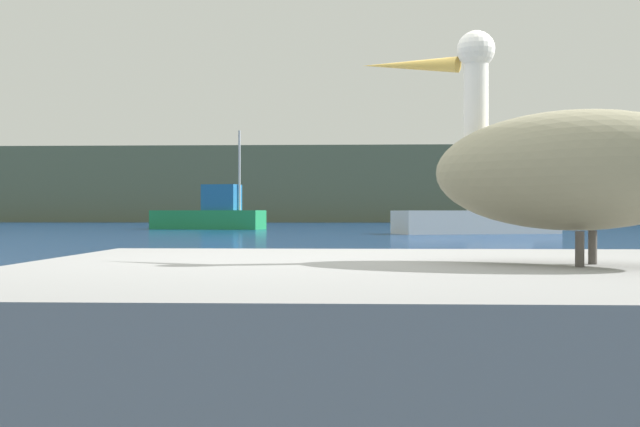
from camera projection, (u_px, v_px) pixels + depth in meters
The scene contains 5 objects.
hillside_backdrop at pixel (352, 186), 79.03m from camera, with size 140.00×13.31×7.01m, color #5B664C.
pier_dock at pixel (572, 369), 2.76m from camera, with size 3.87×2.41×0.72m, color gray.
pelican at pixel (568, 167), 2.77m from camera, with size 1.28×0.91×0.85m.
fishing_boat_green at pixel (211, 214), 43.42m from camera, with size 6.36×3.06×5.28m.
fishing_boat_white at pixel (482, 215), 34.10m from camera, with size 7.23×4.09×3.78m.
Camera 1 is at (0.27, -3.33, 0.90)m, focal length 45.19 mm.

